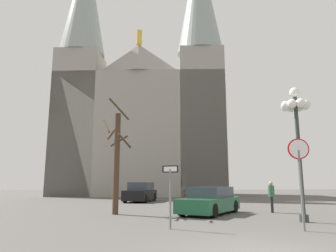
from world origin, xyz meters
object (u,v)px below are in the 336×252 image
object	(u,v)px
stop_sign	(300,166)
bare_tree	(117,158)
street_lamp	(297,119)
parked_car_far_black	(140,193)
parked_car_near_green	(210,201)
one_way_arrow_sign	(170,189)
pedestrian_walking	(271,194)
cathedral	(142,108)

from	to	relation	value
stop_sign	bare_tree	world-z (taller)	bare_tree
stop_sign	street_lamp	xyz separation A→B (m)	(1.18, 2.23, 2.10)
street_lamp	parked_car_far_black	bearing A→B (deg)	116.05
street_lamp	bare_tree	world-z (taller)	bare_tree
stop_sign	parked_car_near_green	xyz separation A→B (m)	(-1.91, 5.66, -1.47)
one_way_arrow_sign	parked_car_far_black	xyz separation A→B (m)	(-1.18, 15.12, -0.63)
one_way_arrow_sign	pedestrian_walking	size ratio (longest dim) A/B	1.33
one_way_arrow_sign	parked_car_near_green	bearing A→B (deg)	63.59
cathedral	parked_car_near_green	xyz separation A→B (m)	(3.72, -22.44, -10.19)
parked_car_near_green	pedestrian_walking	size ratio (longest dim) A/B	2.85
street_lamp	parked_car_far_black	world-z (taller)	street_lamp
cathedral	pedestrian_walking	bearing A→B (deg)	-72.00
parked_car_far_black	street_lamp	bearing A→B (deg)	-63.95
parked_car_near_green	parked_car_far_black	world-z (taller)	parked_car_far_black
pedestrian_walking	one_way_arrow_sign	bearing A→B (deg)	-137.52
cathedral	pedestrian_walking	distance (m)	25.11
stop_sign	parked_car_near_green	distance (m)	6.16
pedestrian_walking	cathedral	bearing A→B (deg)	108.00
street_lamp	parked_car_near_green	distance (m)	5.84
parked_car_near_green	pedestrian_walking	distance (m)	3.46
cathedral	one_way_arrow_sign	xyz separation A→B (m)	(1.30, -27.31, -9.47)
stop_sign	parked_car_far_black	distance (m)	16.89
one_way_arrow_sign	parked_car_near_green	distance (m)	5.49
stop_sign	street_lamp	distance (m)	3.28
cathedral	bare_tree	bearing A→B (deg)	-92.66
stop_sign	pedestrian_walking	size ratio (longest dim) A/B	1.88
parked_car_far_black	cathedral	bearing A→B (deg)	90.56
one_way_arrow_sign	parked_car_near_green	world-z (taller)	one_way_arrow_sign
one_way_arrow_sign	parked_car_near_green	size ratio (longest dim) A/B	0.47
stop_sign	parked_car_far_black	world-z (taller)	stop_sign
cathedral	stop_sign	world-z (taller)	cathedral
street_lamp	parked_car_near_green	size ratio (longest dim) A/B	1.21
stop_sign	bare_tree	bearing A→B (deg)	138.63
street_lamp	parked_car_near_green	bearing A→B (deg)	131.91
street_lamp	bare_tree	distance (m)	8.76
one_way_arrow_sign	bare_tree	distance (m)	5.77
one_way_arrow_sign	street_lamp	bearing A→B (deg)	14.66
cathedral	parked_car_near_green	bearing A→B (deg)	-80.58
street_lamp	parked_car_far_black	xyz separation A→B (m)	(-6.69, 13.68, -3.48)
stop_sign	bare_tree	size ratio (longest dim) A/B	0.52
bare_tree	parked_car_near_green	bearing A→B (deg)	-2.45
cathedral	stop_sign	size ratio (longest dim) A/B	11.00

